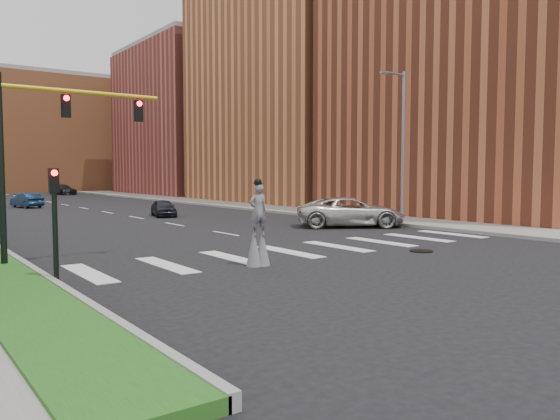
# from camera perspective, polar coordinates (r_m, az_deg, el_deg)

# --- Properties ---
(ground_plane) EXTENTS (160.00, 160.00, 0.00)m
(ground_plane) POSITION_cam_1_polar(r_m,az_deg,el_deg) (21.42, 5.24, -4.41)
(ground_plane) COLOR black
(ground_plane) RESTS_ON ground
(sidewalk_right) EXTENTS (5.00, 90.00, 0.18)m
(sidewalk_right) POSITION_cam_1_polar(r_m,az_deg,el_deg) (48.83, -3.19, 0.43)
(sidewalk_right) COLOR gray
(sidewalk_right) RESTS_ON ground
(manhole) EXTENTS (0.90, 0.90, 0.04)m
(manhole) POSITION_cam_1_polar(r_m,az_deg,el_deg) (22.19, 14.54, -4.17)
(manhole) COLOR black
(manhole) RESTS_ON ground
(building_near) EXTENTS (16.00, 20.00, 22.00)m
(building_near) POSITION_cam_1_polar(r_m,az_deg,el_deg) (43.94, 20.59, 14.07)
(building_near) COLOR brown
(building_near) RESTS_ON ground
(building_mid) EXTENTS (16.00, 22.00, 24.00)m
(building_mid) POSITION_cam_1_polar(r_m,az_deg,el_deg) (59.01, 1.99, 12.65)
(building_mid) COLOR #C9703F
(building_mid) RESTS_ON ground
(building_far) EXTENTS (16.00, 22.00, 20.00)m
(building_far) POSITION_cam_1_polar(r_m,az_deg,el_deg) (78.92, -8.98, 8.95)
(building_far) COLOR #A2473C
(building_far) RESTS_ON ground
(building_backdrop) EXTENTS (26.00, 14.00, 18.00)m
(building_backdrop) POSITION_cam_1_polar(r_m,az_deg,el_deg) (96.17, -24.29, 7.15)
(building_backdrop) COLOR #C9703F
(building_backdrop) RESTS_ON ground
(streetlight) EXTENTS (2.05, 0.20, 9.00)m
(streetlight) POSITION_cam_1_polar(r_m,az_deg,el_deg) (33.22, 12.63, 6.96)
(streetlight) COLOR slate
(streetlight) RESTS_ON ground
(traffic_signal) EXTENTS (5.30, 0.23, 6.20)m
(traffic_signal) POSITION_cam_1_polar(r_m,az_deg,el_deg) (19.38, -23.63, 6.70)
(traffic_signal) COLOR black
(traffic_signal) RESTS_ON ground
(secondary_signal) EXTENTS (0.25, 0.21, 3.23)m
(secondary_signal) POSITION_cam_1_polar(r_m,az_deg,el_deg) (15.87, -22.48, -0.56)
(secondary_signal) COLOR black
(secondary_signal) RESTS_ON ground
(stilt_performer) EXTENTS (0.84, 0.55, 2.92)m
(stilt_performer) POSITION_cam_1_polar(r_m,az_deg,el_deg) (18.11, -2.31, -2.26)
(stilt_performer) COLOR #2F2013
(stilt_performer) RESTS_ON ground
(suv_crossing) EXTENTS (6.64, 5.66, 1.69)m
(suv_crossing) POSITION_cam_1_polar(r_m,az_deg,el_deg) (31.33, 7.41, -0.20)
(suv_crossing) COLOR beige
(suv_crossing) RESTS_ON ground
(car_near) EXTENTS (2.21, 3.74, 1.19)m
(car_near) POSITION_cam_1_polar(r_m,az_deg,el_deg) (39.22, -12.09, 0.22)
(car_near) COLOR black
(car_near) RESTS_ON ground
(car_mid) EXTENTS (2.20, 4.14, 1.30)m
(car_mid) POSITION_cam_1_polar(r_m,az_deg,el_deg) (52.75, -24.97, 0.94)
(car_mid) COLOR #152C4B
(car_mid) RESTS_ON ground
(car_far) EXTENTS (3.14, 5.21, 1.41)m
(car_far) POSITION_cam_1_polar(r_m,az_deg,el_deg) (80.40, -21.75, 1.99)
(car_far) COLOR black
(car_far) RESTS_ON ground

